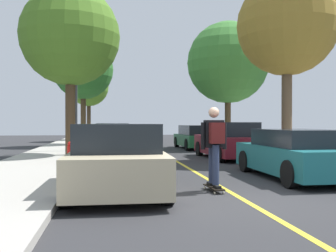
{
  "coord_description": "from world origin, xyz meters",
  "views": [
    {
      "loc": [
        -2.55,
        -7.1,
        1.48
      ],
      "look_at": [
        -0.1,
        9.05,
        1.35
      ],
      "focal_mm": 41.28,
      "sensor_mm": 36.0,
      "label": 1
    }
  ],
  "objects_px": {
    "parked_car_left_far": "(113,137)",
    "parked_car_right_nearest": "(297,154)",
    "parked_car_left_nearest": "(117,158)",
    "parked_car_right_near": "(229,141)",
    "streetlamp": "(76,92)",
    "parked_car_left_near": "(114,145)",
    "parked_car_right_far": "(197,137)",
    "skateboarder": "(214,141)",
    "street_tree_right_nearest": "(287,27)",
    "fire_hydrant": "(70,152)",
    "street_tree_right_near": "(228,63)",
    "street_tree_left_near": "(83,70)",
    "street_tree_left_nearest": "(70,37)",
    "street_tree_left_far": "(89,87)",
    "skateboard": "(214,187)"
  },
  "relations": [
    {
      "from": "parked_car_left_nearest",
      "to": "street_tree_left_far",
      "type": "relative_size",
      "value": 0.72
    },
    {
      "from": "parked_car_left_far",
      "to": "parked_car_right_far",
      "type": "distance_m",
      "value": 4.86
    },
    {
      "from": "parked_car_right_near",
      "to": "street_tree_right_near",
      "type": "relative_size",
      "value": 0.63
    },
    {
      "from": "street_tree_left_far",
      "to": "parked_car_right_nearest",
      "type": "bearing_deg",
      "value": -73.06
    },
    {
      "from": "street_tree_left_nearest",
      "to": "street_tree_left_near",
      "type": "xyz_separation_m",
      "value": [
        -0.0,
        8.07,
        -0.28
      ]
    },
    {
      "from": "parked_car_left_nearest",
      "to": "street_tree_left_near",
      "type": "relative_size",
      "value": 0.63
    },
    {
      "from": "street_tree_left_near",
      "to": "fire_hydrant",
      "type": "bearing_deg",
      "value": -88.54
    },
    {
      "from": "parked_car_left_near",
      "to": "street_tree_left_nearest",
      "type": "xyz_separation_m",
      "value": [
        -1.78,
        2.7,
        4.4
      ]
    },
    {
      "from": "parked_car_right_nearest",
      "to": "skateboard",
      "type": "distance_m",
      "value": 3.18
    },
    {
      "from": "parked_car_right_far",
      "to": "fire_hydrant",
      "type": "distance_m",
      "value": 10.07
    },
    {
      "from": "parked_car_right_near",
      "to": "street_tree_left_far",
      "type": "distance_m",
      "value": 17.39
    },
    {
      "from": "street_tree_left_far",
      "to": "skateboard",
      "type": "distance_m",
      "value": 23.79
    },
    {
      "from": "parked_car_left_near",
      "to": "skateboarder",
      "type": "relative_size",
      "value": 2.61
    },
    {
      "from": "parked_car_left_near",
      "to": "skateboarder",
      "type": "height_order",
      "value": "skateboarder"
    },
    {
      "from": "street_tree_right_nearest",
      "to": "streetlamp",
      "type": "relative_size",
      "value": 1.42
    },
    {
      "from": "street_tree_right_nearest",
      "to": "fire_hydrant",
      "type": "bearing_deg",
      "value": -177.65
    },
    {
      "from": "skateboarder",
      "to": "parked_car_right_nearest",
      "type": "bearing_deg",
      "value": 30.52
    },
    {
      "from": "street_tree_right_near",
      "to": "streetlamp",
      "type": "xyz_separation_m",
      "value": [
        -8.31,
        -2.29,
        -1.95
      ]
    },
    {
      "from": "streetlamp",
      "to": "parked_car_left_near",
      "type": "bearing_deg",
      "value": -71.42
    },
    {
      "from": "street_tree_left_nearest",
      "to": "fire_hydrant",
      "type": "bearing_deg",
      "value": -84.61
    },
    {
      "from": "parked_car_right_near",
      "to": "skateboarder",
      "type": "height_order",
      "value": "skateboarder"
    },
    {
      "from": "parked_car_left_far",
      "to": "parked_car_right_near",
      "type": "height_order",
      "value": "parked_car_right_near"
    },
    {
      "from": "parked_car_left_nearest",
      "to": "parked_car_left_near",
      "type": "relative_size",
      "value": 0.92
    },
    {
      "from": "parked_car_left_far",
      "to": "fire_hydrant",
      "type": "height_order",
      "value": "parked_car_left_far"
    },
    {
      "from": "street_tree_left_near",
      "to": "parked_car_right_nearest",
      "type": "bearing_deg",
      "value": -66.4
    },
    {
      "from": "parked_car_right_near",
      "to": "street_tree_left_nearest",
      "type": "height_order",
      "value": "street_tree_left_nearest"
    },
    {
      "from": "street_tree_left_nearest",
      "to": "skateboarder",
      "type": "relative_size",
      "value": 4.1
    },
    {
      "from": "parked_car_left_near",
      "to": "streetlamp",
      "type": "bearing_deg",
      "value": 108.58
    },
    {
      "from": "streetlamp",
      "to": "skateboarder",
      "type": "distance_m",
      "value": 11.83
    },
    {
      "from": "streetlamp",
      "to": "parked_car_left_far",
      "type": "bearing_deg",
      "value": 40.02
    },
    {
      "from": "skateboarder",
      "to": "parked_car_right_far",
      "type": "bearing_deg",
      "value": 78.58
    },
    {
      "from": "parked_car_left_near",
      "to": "street_tree_left_nearest",
      "type": "height_order",
      "value": "street_tree_left_nearest"
    },
    {
      "from": "parked_car_left_nearest",
      "to": "parked_car_right_near",
      "type": "relative_size",
      "value": 0.92
    },
    {
      "from": "parked_car_left_near",
      "to": "parked_car_right_nearest",
      "type": "relative_size",
      "value": 1.02
    },
    {
      "from": "parked_car_left_near",
      "to": "parked_car_right_far",
      "type": "height_order",
      "value": "parked_car_left_near"
    },
    {
      "from": "parked_car_left_nearest",
      "to": "street_tree_left_near",
      "type": "distance_m",
      "value": 16.95
    },
    {
      "from": "street_tree_left_near",
      "to": "skateboarder",
      "type": "bearing_deg",
      "value": -76.95
    },
    {
      "from": "parked_car_left_far",
      "to": "parked_car_right_near",
      "type": "distance_m",
      "value": 6.97
    },
    {
      "from": "parked_car_right_near",
      "to": "streetlamp",
      "type": "distance_m",
      "value": 7.79
    },
    {
      "from": "parked_car_right_far",
      "to": "skateboarder",
      "type": "bearing_deg",
      "value": -101.42
    },
    {
      "from": "street_tree_left_near",
      "to": "parked_car_left_far",
      "type": "bearing_deg",
      "value": -66.5
    },
    {
      "from": "parked_car_right_far",
      "to": "street_tree_left_nearest",
      "type": "relative_size",
      "value": 0.63
    },
    {
      "from": "parked_car_left_nearest",
      "to": "parked_car_left_near",
      "type": "bearing_deg",
      "value": 90.01
    },
    {
      "from": "parked_car_left_far",
      "to": "streetlamp",
      "type": "xyz_separation_m",
      "value": [
        -1.75,
        -1.47,
        2.26
      ]
    },
    {
      "from": "street_tree_right_nearest",
      "to": "fire_hydrant",
      "type": "height_order",
      "value": "street_tree_right_nearest"
    },
    {
      "from": "parked_car_left_far",
      "to": "parked_car_right_nearest",
      "type": "bearing_deg",
      "value": -66.36
    },
    {
      "from": "parked_car_right_nearest",
      "to": "streetlamp",
      "type": "bearing_deg",
      "value": 124.66
    },
    {
      "from": "parked_car_left_far",
      "to": "parked_car_right_nearest",
      "type": "height_order",
      "value": "parked_car_left_far"
    },
    {
      "from": "street_tree_left_nearest",
      "to": "street_tree_right_nearest",
      "type": "distance_m",
      "value": 8.75
    },
    {
      "from": "street_tree_right_nearest",
      "to": "streetlamp",
      "type": "xyz_separation_m",
      "value": [
        -8.31,
        5.16,
        -2.18
      ]
    }
  ]
}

